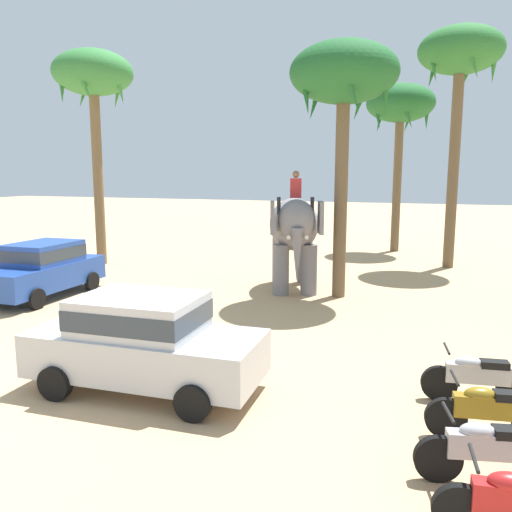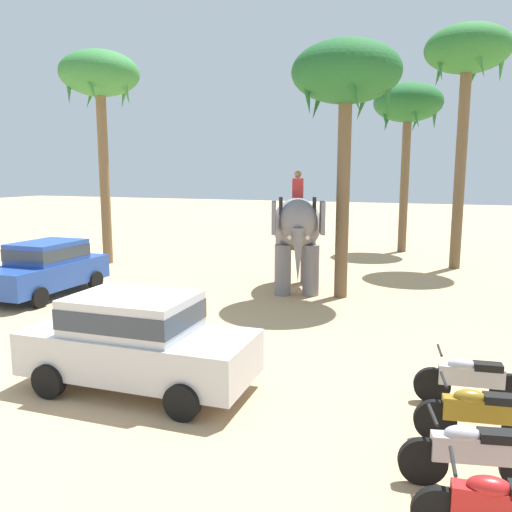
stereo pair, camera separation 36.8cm
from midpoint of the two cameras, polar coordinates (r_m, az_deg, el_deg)
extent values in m
plane|color=tan|center=(10.31, -17.03, -13.00)|extent=(120.00, 120.00, 0.00)
cube|color=#B7BABF|center=(9.50, -13.13, -10.37)|extent=(4.18, 1.91, 0.76)
cube|color=#B7BABF|center=(9.35, -13.82, -6.24)|extent=(2.18, 1.67, 0.64)
cube|color=#2D3842|center=(9.35, -13.82, -6.24)|extent=(2.20, 1.69, 0.35)
cylinder|color=black|center=(9.82, -3.92, -11.85)|extent=(0.61, 0.21, 0.60)
cylinder|color=black|center=(8.39, -8.29, -15.74)|extent=(0.61, 0.21, 0.60)
cylinder|color=black|center=(10.95, -16.61, -9.97)|extent=(0.61, 0.21, 0.60)
cylinder|color=black|center=(9.69, -22.34, -12.85)|extent=(0.61, 0.21, 0.60)
cube|color=#23479E|center=(17.36, -23.05, -1.99)|extent=(1.83, 4.15, 0.76)
cube|color=#23479E|center=(17.32, -22.98, 0.34)|extent=(1.62, 2.15, 0.64)
cube|color=#2D3842|center=(17.32, -22.98, 0.34)|extent=(1.64, 2.17, 0.35)
cylinder|color=black|center=(15.95, -23.68, -4.36)|extent=(0.20, 0.61, 0.60)
cylinder|color=black|center=(17.86, -18.23, -2.66)|extent=(0.20, 0.61, 0.60)
cylinder|color=black|center=(18.91, -22.37, -2.25)|extent=(0.20, 0.61, 0.60)
ellipsoid|color=slate|center=(17.01, 3.59, 3.53)|extent=(2.51, 3.45, 1.70)
cylinder|color=slate|center=(16.30, 5.21, -1.54)|extent=(0.52, 0.52, 1.60)
cylinder|color=slate|center=(16.27, 2.11, -1.53)|extent=(0.52, 0.52, 1.60)
cylinder|color=slate|center=(18.13, 4.83, -0.44)|extent=(0.52, 0.52, 1.60)
cylinder|color=slate|center=(18.10, 2.05, -0.43)|extent=(0.52, 0.52, 1.60)
ellipsoid|color=slate|center=(15.36, 3.82, 4.04)|extent=(1.36, 1.30, 1.20)
cube|color=slate|center=(15.50, 6.47, 4.23)|extent=(0.37, 0.80, 0.96)
cube|color=slate|center=(15.44, 1.13, 4.27)|extent=(0.37, 0.80, 0.96)
cone|color=slate|center=(15.04, 3.85, 0.09)|extent=(0.46, 0.46, 1.60)
cone|color=beige|center=(15.03, 4.85, 2.00)|extent=(0.29, 0.57, 0.21)
cone|color=beige|center=(15.01, 2.87, 2.01)|extent=(0.29, 0.57, 0.21)
cube|color=red|center=(16.08, 3.74, 7.49)|extent=(0.40, 0.34, 0.60)
sphere|color=#8E6647|center=(16.07, 3.76, 8.99)|extent=(0.22, 0.22, 0.22)
cylinder|color=#333338|center=(16.13, 5.58, 5.52)|extent=(0.12, 0.12, 0.55)
cylinder|color=#333338|center=(16.09, 1.86, 5.55)|extent=(0.12, 0.12, 0.55)
cylinder|color=black|center=(6.38, 19.96, -24.95)|extent=(0.61, 0.17, 0.60)
ellipsoid|color=red|center=(6.23, 24.61, -21.77)|extent=(0.46, 0.29, 0.20)
cylinder|color=black|center=(6.07, 21.20, -20.06)|extent=(0.10, 0.55, 0.04)
cylinder|color=black|center=(7.21, 17.97, -20.52)|extent=(0.61, 0.24, 0.60)
cube|color=#ADADB2|center=(7.25, 22.98, -18.69)|extent=(1.04, 0.43, 0.32)
ellipsoid|color=#ADADB2|center=(7.13, 21.86, -17.49)|extent=(0.48, 0.34, 0.20)
cube|color=black|center=(7.24, 25.06, -17.27)|extent=(0.48, 0.32, 0.12)
cylinder|color=black|center=(6.95, 18.99, -16.03)|extent=(0.17, 0.54, 0.04)
cylinder|color=black|center=(8.27, 18.95, -16.54)|extent=(0.61, 0.20, 0.60)
cube|color=olive|center=(8.30, 23.28, -15.05)|extent=(1.04, 0.37, 0.32)
ellipsoid|color=olive|center=(8.20, 22.31, -13.93)|extent=(0.48, 0.31, 0.20)
cube|color=black|center=(8.29, 25.09, -13.85)|extent=(0.47, 0.29, 0.12)
cylinder|color=black|center=(8.04, 19.84, -12.53)|extent=(0.14, 0.55, 0.04)
cylinder|color=black|center=(9.46, 18.47, -13.17)|extent=(0.61, 0.19, 0.60)
cube|color=#ADADB2|center=(9.48, 22.22, -11.92)|extent=(1.04, 0.35, 0.32)
ellipsoid|color=#ADADB2|center=(9.39, 21.37, -10.90)|extent=(0.47, 0.30, 0.20)
cube|color=black|center=(9.46, 23.80, -10.89)|extent=(0.47, 0.28, 0.12)
cylinder|color=black|center=(9.26, 19.22, -9.61)|extent=(0.12, 0.55, 0.04)
cylinder|color=brown|center=(26.06, 14.92, 8.03)|extent=(0.40, 0.40, 6.87)
ellipsoid|color=#1E5B28|center=(26.26, 15.26, 15.98)|extent=(3.20, 3.20, 1.80)
cone|color=#1E5B28|center=(26.11, 17.93, 14.80)|extent=(0.40, 0.92, 1.64)
cone|color=#1E5B28|center=(27.30, 16.24, 14.61)|extent=(0.91, 0.57, 1.67)
cone|color=#1E5B28|center=(27.01, 13.24, 14.79)|extent=(0.73, 0.83, 1.69)
cone|color=#1E5B28|center=(25.62, 12.83, 15.12)|extent=(0.73, 0.83, 1.69)
cone|color=#1E5B28|center=(25.04, 15.84, 15.15)|extent=(0.91, 0.57, 1.67)
cylinder|color=brown|center=(22.63, -17.51, 8.70)|extent=(0.41, 0.41, 7.59)
ellipsoid|color=#337A38|center=(22.98, -18.01, 18.70)|extent=(3.20, 3.20, 1.80)
cone|color=#337A38|center=(22.20, -15.38, 17.86)|extent=(0.40, 0.92, 1.64)
cone|color=#337A38|center=(23.59, -15.42, 17.32)|extent=(0.91, 0.57, 1.67)
cone|color=#337A38|center=(24.04, -18.77, 17.01)|extent=(0.73, 0.83, 1.69)
cone|color=#337A38|center=(22.96, -21.08, 17.28)|extent=(0.73, 0.83, 1.69)
cone|color=#337A38|center=(21.79, -19.08, 17.86)|extent=(0.91, 0.57, 1.67)
cylinder|color=brown|center=(22.14, 20.53, 9.41)|extent=(0.42, 0.42, 8.26)
ellipsoid|color=#286B2D|center=(22.62, 21.19, 20.44)|extent=(3.20, 3.20, 1.80)
cone|color=#286B2D|center=(22.55, 24.33, 18.99)|extent=(0.40, 0.92, 1.64)
cone|color=#286B2D|center=(23.65, 22.03, 18.63)|extent=(0.91, 0.57, 1.67)
cone|color=#286B2D|center=(23.23, 18.56, 19.00)|extent=(0.73, 0.83, 1.69)
cone|color=#286B2D|center=(21.85, 18.43, 19.66)|extent=(0.73, 0.83, 1.69)
cone|color=#286B2D|center=(21.40, 22.20, 19.69)|extent=(0.91, 0.57, 1.67)
cylinder|color=brown|center=(15.92, 8.70, 7.05)|extent=(0.40, 0.40, 6.52)
ellipsoid|color=#1E5B28|center=(16.18, 9.01, 19.38)|extent=(3.20, 3.20, 1.80)
cone|color=#1E5B28|center=(15.90, 13.42, 17.61)|extent=(0.40, 0.92, 1.64)
cone|color=#1E5B28|center=(17.14, 11.03, 17.05)|extent=(0.91, 0.57, 1.67)
cone|color=#1E5B28|center=(16.99, 6.10, 17.24)|extent=(0.73, 0.83, 1.69)
cone|color=#1E5B28|center=(15.64, 4.76, 17.96)|extent=(0.73, 0.83, 1.69)
cone|color=#1E5B28|center=(14.92, 9.52, 18.30)|extent=(0.91, 0.57, 1.67)
camera|label=1|loc=(0.18, -90.76, -0.12)|focal=36.25mm
camera|label=2|loc=(0.18, 89.24, 0.12)|focal=36.25mm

